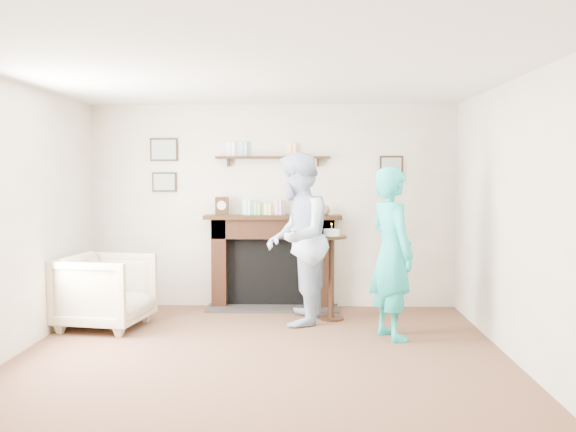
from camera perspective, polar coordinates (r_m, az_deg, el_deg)
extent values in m
plane|color=brown|center=(5.69, -2.59, -13.22)|extent=(5.00, 5.00, 0.00)
cube|color=beige|center=(7.94, -1.32, 0.87)|extent=(4.50, 0.04, 2.50)
cube|color=beige|center=(5.74, 20.38, -0.58)|extent=(0.04, 5.00, 2.50)
cube|color=silver|center=(5.49, -2.68, 12.55)|extent=(4.50, 5.00, 0.04)
cube|color=black|center=(7.97, -6.10, -4.20)|extent=(0.18, 0.20, 1.10)
cube|color=black|center=(7.90, 3.45, -4.25)|extent=(0.18, 0.20, 1.10)
cube|color=black|center=(7.86, -1.35, -1.13)|extent=(1.50, 0.20, 0.24)
cube|color=black|center=(8.00, -1.32, -5.02)|extent=(1.14, 0.06, 0.86)
cube|color=#302D2B|center=(7.89, -1.38, -8.21)|extent=(1.60, 0.44, 0.03)
cube|color=black|center=(7.82, -1.36, -0.10)|extent=(1.68, 0.26, 0.05)
cube|color=black|center=(7.85, -1.35, 5.22)|extent=(1.40, 0.15, 0.03)
cube|color=black|center=(8.10, -10.97, 5.82)|extent=(0.34, 0.03, 0.28)
cube|color=black|center=(8.09, -10.93, 2.99)|extent=(0.30, 0.03, 0.24)
cube|color=black|center=(7.97, 9.16, 4.07)|extent=(0.28, 0.03, 0.34)
cube|color=black|center=(7.86, -5.88, 0.90)|extent=(0.16, 0.09, 0.22)
cylinder|color=beige|center=(7.82, -5.93, 0.95)|extent=(0.11, 0.01, 0.11)
sphere|color=green|center=(7.81, 3.33, 0.52)|extent=(0.12, 0.12, 0.12)
imported|color=tan|center=(7.27, -15.85, -9.53)|extent=(1.00, 0.98, 0.79)
imported|color=silver|center=(7.20, 0.75, -9.52)|extent=(0.83, 1.00, 1.89)
imported|color=#1FA5B3|center=(6.68, 9.12, -10.64)|extent=(0.62, 0.74, 1.72)
cylinder|color=black|center=(7.40, 3.86, -9.07)|extent=(0.28, 0.28, 0.02)
cylinder|color=black|center=(7.31, 3.88, -5.53)|extent=(0.06, 0.06, 0.91)
cylinder|color=black|center=(7.25, 3.90, -1.87)|extent=(0.34, 0.34, 0.03)
cylinder|color=silver|center=(7.25, 3.90, -1.73)|extent=(0.23, 0.23, 0.01)
cylinder|color=white|center=(7.24, 3.90, -1.45)|extent=(0.18, 0.18, 0.07)
cylinder|color=#FFDAA1|center=(7.24, 3.90, -0.99)|extent=(0.01, 0.01, 0.05)
sphere|color=orange|center=(7.24, 3.90, -0.72)|extent=(0.02, 0.02, 0.02)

